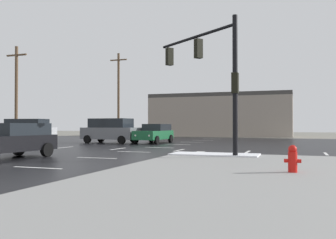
% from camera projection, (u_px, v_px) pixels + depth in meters
% --- Properties ---
extents(ground_plane, '(120.00, 120.00, 0.00)m').
position_uv_depth(ground_plane, '(147.00, 150.00, 22.13)').
color(ground_plane, slate).
extents(road_asphalt, '(44.00, 44.00, 0.02)m').
position_uv_depth(road_asphalt, '(147.00, 150.00, 22.13)').
color(road_asphalt, black).
rests_on(road_asphalt, ground_plane).
extents(snow_strip_curbside, '(4.00, 1.60, 0.06)m').
position_uv_depth(snow_strip_curbside, '(214.00, 154.00, 16.70)').
color(snow_strip_curbside, white).
rests_on(snow_strip_curbside, sidewalk_corner).
extents(lane_markings, '(36.15, 36.15, 0.01)m').
position_uv_depth(lane_markings, '(158.00, 152.00, 20.43)').
color(lane_markings, silver).
rests_on(lane_markings, road_asphalt).
extents(traffic_signal_mast, '(4.72, 3.63, 6.18)m').
position_uv_depth(traffic_signal_mast, '(211.00, 66.00, 17.14)').
color(traffic_signal_mast, black).
rests_on(traffic_signal_mast, sidewalk_corner).
extents(fire_hydrant, '(0.48, 0.26, 0.79)m').
position_uv_depth(fire_hydrant, '(293.00, 159.00, 10.59)').
color(fire_hydrant, red).
rests_on(fire_hydrant, sidewalk_corner).
extents(strip_building_background, '(18.49, 8.00, 5.68)m').
position_uv_depth(strip_building_background, '(222.00, 115.00, 49.78)').
color(strip_building_background, gray).
rests_on(strip_building_background, ground_plane).
extents(sedan_black, '(2.35, 4.65, 1.58)m').
position_uv_depth(sedan_black, '(10.00, 140.00, 16.27)').
color(sedan_black, black).
rests_on(sedan_black, road_asphalt).
extents(suv_grey, '(4.95, 2.47, 2.03)m').
position_uv_depth(suv_grey, '(111.00, 130.00, 30.14)').
color(suv_grey, slate).
rests_on(suv_grey, road_asphalt).
extents(sedan_green, '(2.13, 4.58, 1.58)m').
position_uv_depth(sedan_green, '(155.00, 133.00, 30.00)').
color(sedan_green, '#195933').
rests_on(sedan_green, road_asphalt).
extents(suv_silver, '(4.99, 2.60, 2.03)m').
position_uv_depth(suv_silver, '(27.00, 130.00, 32.23)').
color(suv_silver, '#B7BABF').
rests_on(suv_silver, road_asphalt).
extents(utility_pole_far, '(2.20, 0.28, 8.73)m').
position_uv_depth(utility_pole_far, '(16.00, 92.00, 33.30)').
color(utility_pole_far, brown).
rests_on(utility_pole_far, ground_plane).
extents(utility_pole_distant, '(2.20, 0.28, 10.21)m').
position_uv_depth(utility_pole_distant, '(118.00, 94.00, 44.02)').
color(utility_pole_distant, brown).
rests_on(utility_pole_distant, ground_plane).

